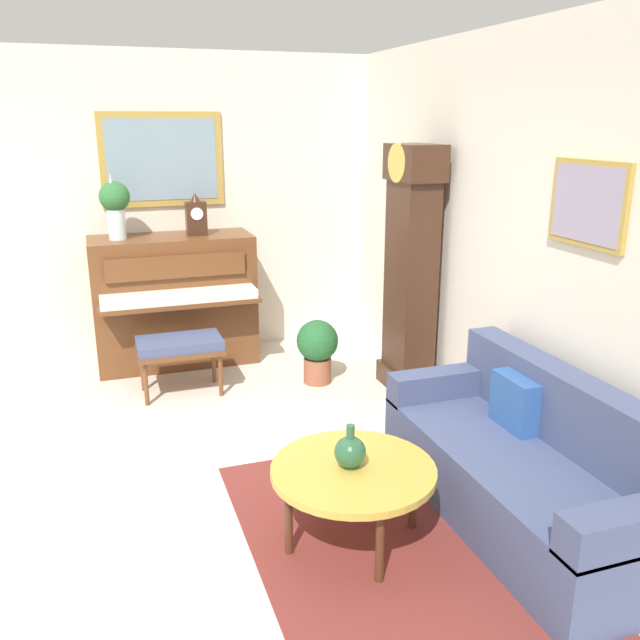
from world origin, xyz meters
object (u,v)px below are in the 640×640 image
flower_vase (115,203)px  potted_plant (317,347)px  mantel_clock (196,216)px  couch (529,468)px  green_jug (350,452)px  grandfather_clock (410,277)px  coffee_table (353,472)px  piano (175,300)px  piano_bench (180,347)px

flower_vase → potted_plant: size_ratio=1.04×
mantel_clock → flower_vase: (-0.00, -0.69, 0.14)m
couch → green_jug: couch is taller
grandfather_clock → mantel_clock: 2.02m
couch → potted_plant: (-2.33, -0.48, 0.01)m
mantel_clock → potted_plant: 1.62m
grandfather_clock → mantel_clock: size_ratio=5.34×
flower_vase → potted_plant: flower_vase is taller
grandfather_clock → couch: bearing=-6.0°
mantel_clock → potted_plant: size_ratio=0.68×
grandfather_clock → potted_plant: bearing=-117.3°
potted_plant → mantel_clock: bearing=-136.9°
mantel_clock → potted_plant: (0.90, 0.85, -1.04)m
coffee_table → potted_plant: size_ratio=1.57×
piano → grandfather_clock: grandfather_clock is taller
piano → green_jug: piano is taller
flower_vase → piano_bench: bearing=26.6°
grandfather_clock → mantel_clock: bearing=-129.4°
coffee_table → green_jug: size_ratio=3.67×
piano → couch: size_ratio=0.76×
green_jug → coffee_table: bearing=54.3°
coffee_table → potted_plant: potted_plant is taller
coffee_table → green_jug: bearing=-125.7°
couch → mantel_clock: mantel_clock is taller
piano → flower_vase: 1.01m
couch → green_jug: 1.07m
piano → piano_bench: size_ratio=2.06×
flower_vase → potted_plant: bearing=59.5°
coffee_table → green_jug: green_jug is taller
piano → green_jug: size_ratio=6.00×
grandfather_clock → flower_vase: grandfather_clock is taller
coffee_table → mantel_clock: size_ratio=2.32×
couch → green_jug: bearing=-96.7°
mantel_clock → green_jug: mantel_clock is taller
grandfather_clock → coffee_table: grandfather_clock is taller
coffee_table → piano_bench: bearing=-165.7°
flower_vase → piano: bearing=90.2°
piano_bench → couch: 2.96m
grandfather_clock → coffee_table: 2.31m
piano → green_jug: bearing=9.4°
piano → green_jug: (3.12, 0.52, -0.07)m
couch → mantel_clock: 3.65m
piano_bench → green_jug: 2.42m
piano_bench → green_jug: bearing=14.0°
piano → grandfather_clock: size_ratio=0.71×
couch → potted_plant: size_ratio=3.39×
piano → mantel_clock: (0.00, 0.24, 0.76)m
green_jug → potted_plant: (-2.21, 0.56, -0.21)m
couch → coffee_table: (-0.11, -1.02, 0.10)m
piano_bench → grandfather_clock: size_ratio=0.34×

